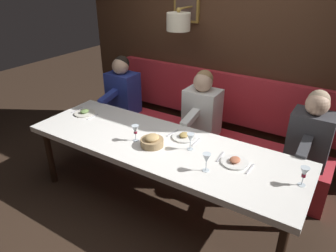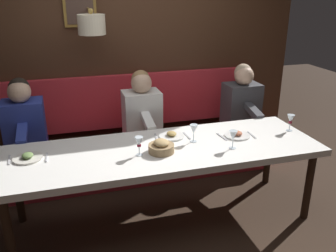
% 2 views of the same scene
% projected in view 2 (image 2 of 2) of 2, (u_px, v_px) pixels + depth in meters
% --- Properties ---
extents(ground_plane, '(12.00, 12.00, 0.00)m').
position_uv_depth(ground_plane, '(164.00, 219.00, 3.42)').
color(ground_plane, '#332319').
extents(dining_table, '(0.90, 2.77, 0.74)m').
position_uv_depth(dining_table, '(164.00, 154.00, 3.18)').
color(dining_table, white).
rests_on(dining_table, ground_plane).
extents(banquette_bench, '(0.52, 2.97, 0.45)m').
position_uv_depth(banquette_bench, '(143.00, 158.00, 4.14)').
color(banquette_bench, red).
rests_on(banquette_bench, ground_plane).
extents(back_wall_panel, '(0.59, 4.17, 2.90)m').
position_uv_depth(back_wall_panel, '(129.00, 50.00, 4.24)').
color(back_wall_panel, '#422819').
rests_on(back_wall_panel, ground_plane).
extents(diner_nearest, '(0.60, 0.40, 0.79)m').
position_uv_depth(diner_nearest, '(242.00, 100.00, 4.24)').
color(diner_nearest, '#3D3D42').
rests_on(diner_nearest, banquette_bench).
extents(diner_near, '(0.60, 0.40, 0.79)m').
position_uv_depth(diner_near, '(142.00, 109.00, 3.92)').
color(diner_near, white).
rests_on(diner_near, banquette_bench).
extents(diner_middle, '(0.60, 0.40, 0.79)m').
position_uv_depth(diner_middle, '(24.00, 120.00, 3.60)').
color(diner_middle, '#283893').
rests_on(diner_middle, banquette_bench).
extents(place_setting_0, '(0.24, 0.31, 0.05)m').
position_uv_depth(place_setting_0, '(28.00, 157.00, 2.95)').
color(place_setting_0, silver).
rests_on(place_setting_0, dining_table).
extents(place_setting_1, '(0.24, 0.32, 0.05)m').
position_uv_depth(place_setting_1, '(237.00, 135.00, 3.40)').
color(place_setting_1, white).
rests_on(place_setting_1, dining_table).
extents(place_setting_2, '(0.24, 0.32, 0.05)m').
position_uv_depth(place_setting_2, '(172.00, 135.00, 3.38)').
color(place_setting_2, white).
rests_on(place_setting_2, dining_table).
extents(wine_glass_0, '(0.07, 0.07, 0.16)m').
position_uv_depth(wine_glass_0, '(291.00, 120.00, 3.50)').
color(wine_glass_0, silver).
rests_on(wine_glass_0, dining_table).
extents(wine_glass_1, '(0.07, 0.07, 0.16)m').
position_uv_depth(wine_glass_1, '(139.00, 142.00, 2.98)').
color(wine_glass_1, silver).
rests_on(wine_glass_1, dining_table).
extents(wine_glass_2, '(0.07, 0.07, 0.16)m').
position_uv_depth(wine_glass_2, '(233.00, 136.00, 3.11)').
color(wine_glass_2, silver).
rests_on(wine_glass_2, dining_table).
extents(wine_glass_3, '(0.07, 0.07, 0.16)m').
position_uv_depth(wine_glass_3, '(194.00, 130.00, 3.24)').
color(wine_glass_3, silver).
rests_on(wine_glass_3, dining_table).
extents(bread_bowl, '(0.22, 0.22, 0.12)m').
position_uv_depth(bread_bowl, '(161.00, 147.00, 3.06)').
color(bread_bowl, '#9E7F56').
rests_on(bread_bowl, dining_table).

